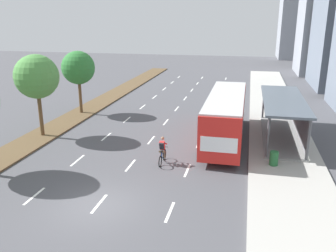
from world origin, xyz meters
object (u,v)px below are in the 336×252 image
Objects in this scene: median_tree_second at (37,77)px; median_tree_third at (78,68)px; bus_shelter at (286,114)px; bus at (226,113)px; cyclist at (162,151)px; trash_bin at (274,158)px.

median_tree_second reaches higher than median_tree_third.
bus is at bearing -161.75° from bus_shelter.
median_tree_third is (-10.15, 9.88, 3.46)m from cyclist.
bus_shelter is 5.58× the size of cyclist.
trash_bin is (6.62, 0.90, -0.22)m from cyclist.
bus_shelter is 18.26m from median_tree_second.
bus_shelter is at bearing 40.58° from cyclist.
bus is 13.83m from median_tree_second.
cyclist is 0.32× the size of median_tree_third.
median_tree_third is at bearing 151.83° from trash_bin.
median_tree_third is 6.64× the size of trash_bin.
median_tree_third is at bearing 169.56° from bus_shelter.
cyclist is at bearing -123.44° from bus.
trash_bin is at bearing -7.47° from median_tree_second.
median_tree_second reaches higher than bus.
bus_shelter is 5.94m from trash_bin.
median_tree_second is at bearing 162.91° from cyclist.
median_tree_third is (-0.12, 6.80, -0.27)m from median_tree_second.
trash_bin is (16.65, -2.18, -3.94)m from median_tree_second.
median_tree_third is at bearing 160.91° from bus.
median_tree_second is at bearing -171.11° from bus.
trash_bin is (16.77, -8.98, -3.67)m from median_tree_third.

